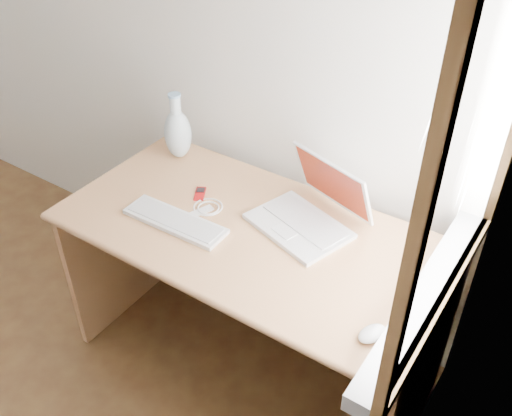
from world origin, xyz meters
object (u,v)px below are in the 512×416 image
Objects in this scene: laptop at (306,209)px; vase at (178,132)px; external_keyboard at (175,221)px; desk at (264,261)px.

vase is at bearing -170.67° from laptop.
desk is at bearing 38.51° from external_keyboard.
laptop is 1.39× the size of vase.
external_keyboard is (-0.25, -0.21, 0.23)m from desk.
laptop is 1.00× the size of external_keyboard.
laptop is at bearing 33.87° from external_keyboard.
external_keyboard is 0.48m from vase.
desk is 0.40m from external_keyboard.
laptop is 0.69m from vase.
vase is (-0.68, 0.09, 0.06)m from laptop.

